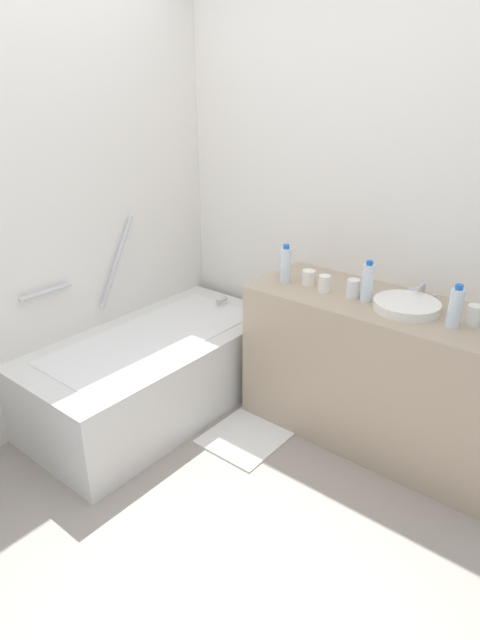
# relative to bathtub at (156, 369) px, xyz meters

# --- Properties ---
(ground_plane) EXTENTS (3.87, 3.87, 0.00)m
(ground_plane) POSITION_rel_bathtub_xyz_m (-0.59, -0.81, -0.26)
(ground_plane) COLOR #9E9389
(wall_right_mirror) EXTENTS (0.10, 2.79, 2.41)m
(wall_right_mirror) POSITION_rel_bathtub_xyz_m (0.89, -0.81, 0.94)
(wall_right_mirror) COLOR white
(wall_right_mirror) RESTS_ON ground_plane
(bathtub) EXTENTS (1.58, 0.77, 1.12)m
(bathtub) POSITION_rel_bathtub_xyz_m (0.00, 0.00, 0.00)
(bathtub) COLOR silver
(bathtub) RESTS_ON ground_plane
(vanity_counter) EXTENTS (0.56, 1.55, 0.83)m
(vanity_counter) POSITION_rel_bathtub_xyz_m (0.56, -1.22, 0.15)
(vanity_counter) COLOR tan
(vanity_counter) RESTS_ON ground_plane
(sink_basin) EXTENTS (0.32, 0.32, 0.05)m
(sink_basin) POSITION_rel_bathtub_xyz_m (0.54, -1.28, 0.59)
(sink_basin) COLOR white
(sink_basin) RESTS_ON vanity_counter
(sink_faucet) EXTENTS (0.12, 0.15, 0.09)m
(sink_faucet) POSITION_rel_bathtub_xyz_m (0.73, -1.28, 0.60)
(sink_faucet) COLOR silver
(sink_faucet) RESTS_ON vanity_counter
(water_bottle_0) EXTENTS (0.06, 0.06, 0.20)m
(water_bottle_0) POSITION_rel_bathtub_xyz_m (0.49, -1.53, 0.66)
(water_bottle_0) COLOR silver
(water_bottle_0) RESTS_ON vanity_counter
(water_bottle_2) EXTENTS (0.06, 0.06, 0.22)m
(water_bottle_2) POSITION_rel_bathtub_xyz_m (0.49, -0.59, 0.66)
(water_bottle_2) COLOR silver
(water_bottle_2) RESTS_ON vanity_counter
(water_bottle_3) EXTENTS (0.06, 0.06, 0.22)m
(water_bottle_3) POSITION_rel_bathtub_xyz_m (0.52, -1.07, 0.66)
(water_bottle_3) COLOR silver
(water_bottle_3) RESTS_ON vanity_counter
(drinking_glass_0) EXTENTS (0.07, 0.07, 0.10)m
(drinking_glass_0) POSITION_rel_bathtub_xyz_m (0.52, -1.00, 0.61)
(drinking_glass_0) COLOR white
(drinking_glass_0) RESTS_ON vanity_counter
(drinking_glass_1) EXTENTS (0.07, 0.07, 0.09)m
(drinking_glass_1) POSITION_rel_bathtub_xyz_m (0.58, -1.59, 0.61)
(drinking_glass_1) COLOR white
(drinking_glass_1) RESTS_ON vanity_counter
(drinking_glass_2) EXTENTS (0.07, 0.07, 0.08)m
(drinking_glass_2) POSITION_rel_bathtub_xyz_m (0.55, -0.71, 0.60)
(drinking_glass_2) COLOR white
(drinking_glass_2) RESTS_ON vanity_counter
(drinking_glass_3) EXTENTS (0.06, 0.06, 0.09)m
(drinking_glass_3) POSITION_rel_bathtub_xyz_m (0.50, -0.84, 0.61)
(drinking_glass_3) COLOR white
(drinking_glass_3) RESTS_ON vanity_counter
(bath_mat) EXTENTS (0.62, 0.41, 0.01)m
(bath_mat) POSITION_rel_bathtub_xyz_m (0.17, -0.63, -0.26)
(bath_mat) COLOR white
(bath_mat) RESTS_ON ground_plane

